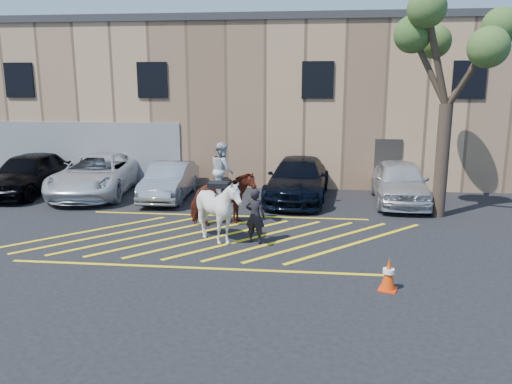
# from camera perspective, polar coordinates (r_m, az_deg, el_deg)

# --- Properties ---
(ground) EXTENTS (90.00, 90.00, 0.00)m
(ground) POSITION_cam_1_polar(r_m,az_deg,el_deg) (15.10, -4.55, -4.88)
(ground) COLOR black
(ground) RESTS_ON ground
(car_black_suv) EXTENTS (2.03, 5.03, 1.71)m
(car_black_suv) POSITION_cam_1_polar(r_m,az_deg,el_deg) (22.47, -24.53, 1.96)
(car_black_suv) COLOR black
(car_black_suv) RESTS_ON ground
(car_white_pickup) EXTENTS (3.38, 6.17, 1.64)m
(car_white_pickup) POSITION_cam_1_polar(r_m,az_deg,el_deg) (21.36, -17.79, 1.90)
(car_white_pickup) COLOR silver
(car_white_pickup) RESTS_ON ground
(car_silver_sedan) EXTENTS (1.59, 4.32, 1.41)m
(car_silver_sedan) POSITION_cam_1_polar(r_m,az_deg,el_deg) (19.89, -9.84, 1.25)
(car_silver_sedan) COLOR gray
(car_silver_sedan) RESTS_ON ground
(car_blue_suv) EXTENTS (2.65, 5.62, 1.58)m
(car_blue_suv) POSITION_cam_1_polar(r_m,az_deg,el_deg) (19.59, 4.84, 1.48)
(car_blue_suv) COLOR black
(car_blue_suv) RESTS_ON ground
(car_white_suv) EXTENTS (2.13, 4.85, 1.62)m
(car_white_suv) POSITION_cam_1_polar(r_m,az_deg,el_deg) (19.63, 16.09, 1.11)
(car_white_suv) COLOR silver
(car_white_suv) RESTS_ON ground
(handler) EXTENTS (0.65, 0.52, 1.58)m
(handler) POSITION_cam_1_polar(r_m,az_deg,el_deg) (14.09, -0.10, -2.76)
(handler) COLOR black
(handler) RESTS_ON ground
(warehouse) EXTENTS (32.42, 10.20, 7.30)m
(warehouse) POSITION_cam_1_polar(r_m,az_deg,el_deg) (26.32, 0.18, 10.54)
(warehouse) COLOR tan
(warehouse) RESTS_ON ground
(hatching_zone) EXTENTS (12.60, 5.12, 0.01)m
(hatching_zone) POSITION_cam_1_polar(r_m,az_deg,el_deg) (14.82, -4.77, -5.20)
(hatching_zone) COLOR yellow
(hatching_zone) RESTS_ON ground
(mounted_bay) EXTENTS (2.21, 1.64, 2.66)m
(mounted_bay) POSITION_cam_1_polar(r_m,az_deg,el_deg) (15.86, -3.83, -0.03)
(mounted_bay) COLOR #581F14
(mounted_bay) RESTS_ON ground
(saddled_white) EXTENTS (1.55, 1.74, 1.89)m
(saddled_white) POSITION_cam_1_polar(r_m,az_deg,el_deg) (14.11, -4.25, -2.09)
(saddled_white) COLOR silver
(saddled_white) RESTS_ON ground
(traffic_cone) EXTENTS (0.48, 0.48, 0.73)m
(traffic_cone) POSITION_cam_1_polar(r_m,az_deg,el_deg) (11.43, 14.90, -9.07)
(traffic_cone) COLOR #FF2F0A
(traffic_cone) RESTS_ON ground
(tree) EXTENTS (3.99, 4.37, 7.31)m
(tree) POSITION_cam_1_polar(r_m,az_deg,el_deg) (17.73, 21.37, 15.49)
(tree) COLOR #403427
(tree) RESTS_ON ground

